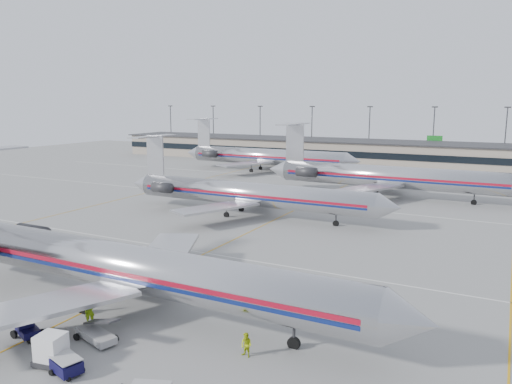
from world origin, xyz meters
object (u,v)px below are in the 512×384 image
Objects in this scene: jet_foreground at (122,265)px; jet_second_row at (245,193)px; tug_center at (26,326)px; belt_loader at (97,333)px; uld_container at (51,350)px.

jet_second_row is at bearing 102.10° from jet_foreground.
belt_loader is (4.87, 1.81, -0.24)m from tug_center.
jet_foreground is 9.61m from uld_container.
belt_loader is (0.19, 3.63, -0.44)m from uld_container.
tug_center is 5.20m from belt_loader.
jet_foreground reaches higher than tug_center.
tug_center is at bearing -143.14° from belt_loader.
uld_container is 3.66m from belt_loader.
tug_center is at bearing -83.35° from jet_second_row.
belt_loader reaches higher than tug_center.
jet_foreground is at bearing -77.90° from jet_second_row.
uld_container is (4.68, -1.82, 0.20)m from tug_center.
jet_second_row is 19.86× the size of uld_container.
uld_container is at bearing -77.54° from jet_second_row.
jet_foreground is 10.74× the size of belt_loader.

